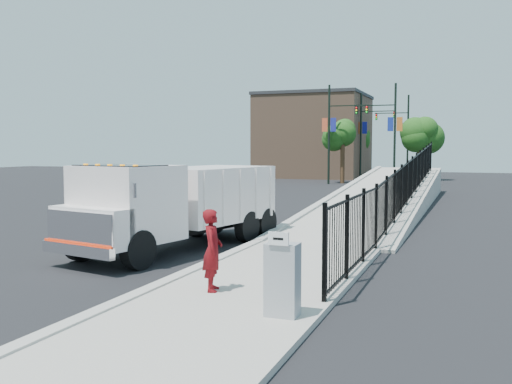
% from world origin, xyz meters
% --- Properties ---
extents(ground, '(120.00, 120.00, 0.00)m').
position_xyz_m(ground, '(0.00, 0.00, 0.00)').
color(ground, black).
rests_on(ground, ground).
extents(sidewalk, '(3.55, 12.00, 0.12)m').
position_xyz_m(sidewalk, '(1.93, -2.00, 0.06)').
color(sidewalk, '#9E998E').
rests_on(sidewalk, ground).
extents(curb, '(0.30, 12.00, 0.16)m').
position_xyz_m(curb, '(0.00, -2.00, 0.08)').
color(curb, '#ADAAA3').
rests_on(curb, ground).
extents(ramp, '(3.95, 24.06, 3.19)m').
position_xyz_m(ramp, '(2.12, 16.00, 0.00)').
color(ramp, '#9E998E').
rests_on(ramp, ground).
extents(iron_fence, '(0.10, 28.00, 1.80)m').
position_xyz_m(iron_fence, '(3.55, 12.00, 0.90)').
color(iron_fence, black).
rests_on(iron_fence, ground).
extents(truck, '(3.83, 7.80, 2.56)m').
position_xyz_m(truck, '(-1.99, 2.36, 1.44)').
color(truck, black).
rests_on(truck, ground).
extents(worker, '(0.57, 0.70, 1.64)m').
position_xyz_m(worker, '(1.26, -2.00, 0.94)').
color(worker, '#640A0E').
rests_on(worker, sidewalk).
extents(utility_cabinet, '(0.55, 0.40, 1.25)m').
position_xyz_m(utility_cabinet, '(3.10, -3.12, 0.75)').
color(utility_cabinet, gray).
rests_on(utility_cabinet, sidewalk).
extents(arrow_sign, '(0.35, 0.04, 0.22)m').
position_xyz_m(arrow_sign, '(3.10, -3.34, 1.48)').
color(arrow_sign, white).
rests_on(arrow_sign, utility_cabinet).
extents(debris, '(0.30, 0.30, 0.07)m').
position_xyz_m(debris, '(1.94, 0.60, 0.16)').
color(debris, silver).
rests_on(debris, sidewalk).
extents(light_pole_0, '(3.77, 0.22, 8.00)m').
position_xyz_m(light_pole_0, '(-4.60, 33.27, 4.36)').
color(light_pole_0, black).
rests_on(light_pole_0, ground).
extents(light_pole_1, '(3.78, 0.22, 8.00)m').
position_xyz_m(light_pole_1, '(-0.04, 33.81, 4.36)').
color(light_pole_1, black).
rests_on(light_pole_1, ground).
extents(light_pole_2, '(3.77, 0.22, 8.00)m').
position_xyz_m(light_pole_2, '(-3.48, 41.26, 4.36)').
color(light_pole_2, black).
rests_on(light_pole_2, ground).
extents(light_pole_3, '(3.78, 0.22, 8.00)m').
position_xyz_m(light_pole_3, '(-0.17, 44.64, 4.36)').
color(light_pole_3, black).
rests_on(light_pole_3, ground).
extents(tree_0, '(2.25, 2.25, 5.12)m').
position_xyz_m(tree_0, '(-4.02, 34.48, 3.92)').
color(tree_0, '#382314').
rests_on(tree_0, ground).
extents(tree_1, '(2.67, 2.67, 5.33)m').
position_xyz_m(tree_1, '(1.46, 41.07, 3.95)').
color(tree_1, '#382314').
rests_on(tree_1, ground).
extents(tree_2, '(3.12, 3.12, 5.56)m').
position_xyz_m(tree_2, '(-5.43, 46.78, 3.97)').
color(tree_2, '#382314').
rests_on(tree_2, ground).
extents(building, '(10.00, 10.00, 8.00)m').
position_xyz_m(building, '(-9.00, 44.00, 4.00)').
color(building, '#8C664C').
rests_on(building, ground).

